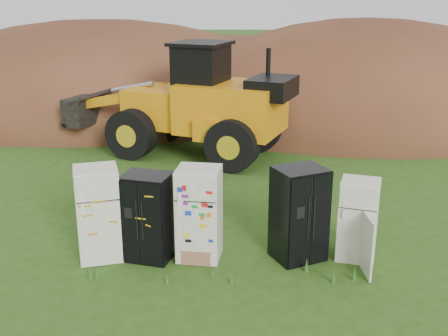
% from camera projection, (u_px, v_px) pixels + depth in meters
% --- Properties ---
extents(ground, '(120.00, 120.00, 0.00)m').
position_uv_depth(ground, '(231.00, 257.00, 10.92)').
color(ground, '#2B4913').
rests_on(ground, ground).
extents(fridge_leftmost, '(0.97, 0.95, 1.81)m').
position_uv_depth(fridge_leftmost, '(98.00, 213.00, 10.65)').
color(fridge_leftmost, white).
rests_on(fridge_leftmost, ground).
extents(fridge_black_side, '(1.04, 0.91, 1.69)m').
position_uv_depth(fridge_black_side, '(148.00, 217.00, 10.65)').
color(fridge_black_side, black).
rests_on(fridge_black_side, ground).
extents(fridge_sticker, '(0.90, 0.85, 1.81)m').
position_uv_depth(fridge_sticker, '(199.00, 214.00, 10.65)').
color(fridge_sticker, white).
rests_on(fridge_sticker, ground).
extents(fridge_black_right, '(1.14, 1.07, 1.82)m').
position_uv_depth(fridge_black_right, '(299.00, 214.00, 10.62)').
color(fridge_black_right, black).
rests_on(fridge_black_right, ground).
extents(fridge_open_door, '(0.88, 0.84, 1.57)m').
position_uv_depth(fridge_open_door, '(358.00, 220.00, 10.66)').
color(fridge_open_door, white).
rests_on(fridge_open_door, ground).
extents(wheel_loader, '(7.73, 5.44, 3.46)m').
position_uv_depth(wheel_loader, '(176.00, 98.00, 17.31)').
color(wheel_loader, orange).
rests_on(wheel_loader, ground).
extents(dirt_mound_right, '(15.41, 11.30, 7.79)m').
position_uv_depth(dirt_mound_right, '(362.00, 118.00, 22.40)').
color(dirt_mound_right, '#4C2618').
rests_on(dirt_mound_right, ground).
extents(dirt_mound_left, '(18.20, 13.65, 7.40)m').
position_uv_depth(dirt_mound_left, '(102.00, 106.00, 24.75)').
color(dirt_mound_left, '#4C2618').
rests_on(dirt_mound_left, ground).
extents(dirt_mound_back, '(18.24, 12.16, 5.52)m').
position_uv_depth(dirt_mound_back, '(218.00, 92.00, 27.94)').
color(dirt_mound_back, '#4C2618').
rests_on(dirt_mound_back, ground).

